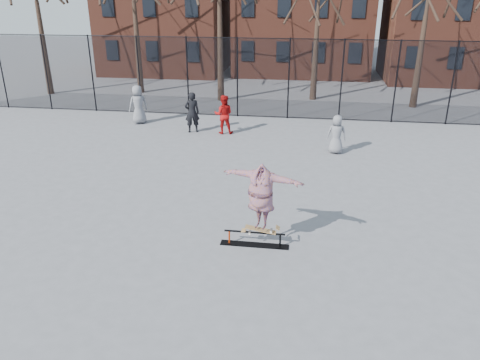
# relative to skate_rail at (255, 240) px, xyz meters

# --- Properties ---
(ground) EXTENTS (100.00, 100.00, 0.00)m
(ground) POSITION_rel_skate_rail_xyz_m (-1.02, -0.07, -0.16)
(ground) COLOR slate
(skate_rail) EXTENTS (1.82, 0.28, 0.40)m
(skate_rail) POSITION_rel_skate_rail_xyz_m (0.00, 0.00, 0.00)
(skate_rail) COLOR black
(skate_rail) RESTS_ON ground
(skateboard) EXTENTS (0.88, 0.21, 0.10)m
(skateboard) POSITION_rel_skate_rail_xyz_m (0.16, -0.00, 0.30)
(skateboard) COLOR olive
(skateboard) RESTS_ON skate_rail
(skater) EXTENTS (2.24, 1.15, 1.76)m
(skater) POSITION_rel_skate_rail_xyz_m (0.16, 0.00, 1.23)
(skater) COLOR #423482
(skater) RESTS_ON skateboard
(bystander_grey) EXTENTS (1.10, 1.04, 1.89)m
(bystander_grey) POSITION_rel_skate_rail_xyz_m (-7.04, 10.91, 0.79)
(bystander_grey) COLOR slate
(bystander_grey) RESTS_ON ground
(bystander_black) EXTENTS (0.80, 0.67, 1.87)m
(bystander_black) POSITION_rel_skate_rail_xyz_m (-4.07, 9.83, 0.78)
(bystander_black) COLOR black
(bystander_black) RESTS_ON ground
(bystander_red) EXTENTS (0.93, 0.76, 1.78)m
(bystander_red) POSITION_rel_skate_rail_xyz_m (-2.59, 9.86, 0.73)
(bystander_red) COLOR #A20E0E
(bystander_red) RESTS_ON ground
(bystander_extra) EXTENTS (0.79, 0.53, 1.59)m
(bystander_extra) POSITION_rel_skate_rail_xyz_m (2.41, 7.77, 0.64)
(bystander_extra) COLOR slate
(bystander_extra) RESTS_ON ground
(fence) EXTENTS (34.03, 0.07, 4.00)m
(fence) POSITION_rel_skate_rail_xyz_m (-1.04, 12.93, 1.90)
(fence) COLOR black
(fence) RESTS_ON ground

